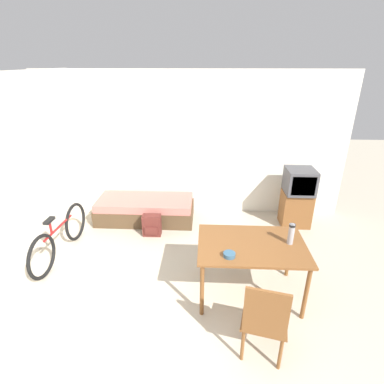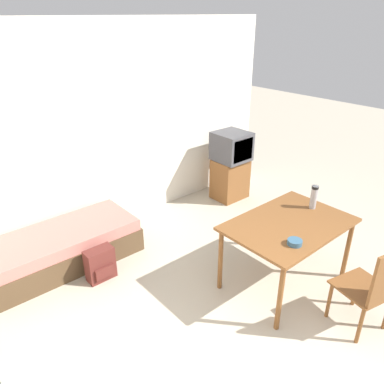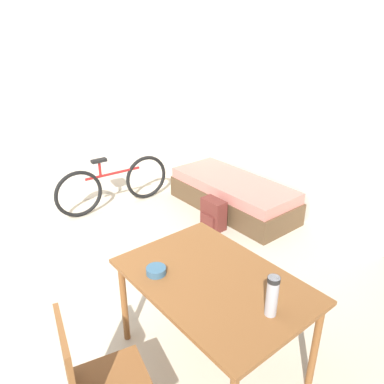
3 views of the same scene
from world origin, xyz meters
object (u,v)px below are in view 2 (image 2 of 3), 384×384
Objects in this scene: daybed at (61,248)px; thermos_flask at (314,196)px; backpack at (100,264)px; wooden_chair at (375,286)px; mate_bowl at (295,242)px; dining_table at (288,230)px; tv at (231,165)px.

thermos_flask is at bearing -40.74° from daybed.
daybed is 4.73× the size of backpack.
wooden_chair is 1.14m from thermos_flask.
mate_bowl is 2.13m from backpack.
dining_table reaches higher than backpack.
wooden_chair is 0.78m from mate_bowl.
dining_table is 0.42m from mate_bowl.
mate_bowl is (-0.29, -0.27, 0.11)m from dining_table.
dining_table is 1.37× the size of wooden_chair.
wooden_chair reaches higher than backpack.
thermos_flask is 2.49m from backpack.
daybed is 2.62m from dining_table.
thermos_flask is (2.19, -1.88, 0.70)m from daybed.
dining_table is at bearing 42.90° from mate_bowl.
wooden_chair is 3.58× the size of thermos_flask.
backpack is (-1.97, 1.34, -0.72)m from thermos_flask.
mate_bowl is (-0.76, -0.31, -0.12)m from thermos_flask.
tv is 0.83× the size of dining_table.
thermos_flask is (0.45, 0.97, 0.38)m from wooden_chair.
backpack is at bearing -168.78° from tv.
dining_table is 3.43× the size of backpack.
dining_table is at bearing -175.67° from thermos_flask.
backpack is at bearing 123.43° from wooden_chair.
wooden_chair is at bearing -64.79° from mate_bowl.
mate_bowl is (1.43, -2.19, 0.57)m from daybed.
daybed is 2.68m from mate_bowl.
dining_table is (1.72, -1.92, 0.47)m from daybed.
dining_table is at bearing -119.88° from tv.
tv is 4.06× the size of thermos_flask.
mate_bowl is (-0.31, 0.67, 0.26)m from wooden_chair.
mate_bowl is 0.36× the size of backpack.
tv is at bearing 71.51° from thermos_flask.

